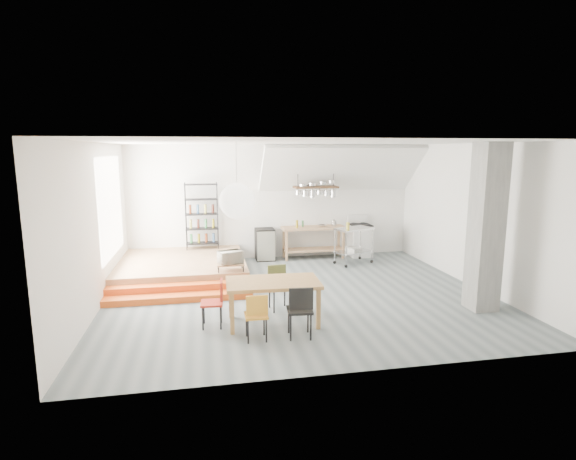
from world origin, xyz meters
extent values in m
plane|color=slate|center=(0.00, 0.00, 0.00)|extent=(8.00, 8.00, 0.00)
cube|color=silver|center=(0.00, 3.50, 1.60)|extent=(8.00, 0.04, 3.20)
cube|color=silver|center=(-4.00, 0.00, 1.60)|extent=(0.04, 7.00, 3.20)
cube|color=silver|center=(4.00, 0.00, 1.60)|extent=(0.04, 7.00, 3.20)
cube|color=white|center=(0.00, 0.00, 3.20)|extent=(8.00, 7.00, 0.02)
cube|color=white|center=(1.80, 2.90, 2.55)|extent=(4.40, 1.44, 1.32)
cube|color=white|center=(-3.98, 1.50, 1.80)|extent=(0.02, 2.50, 2.20)
cube|color=#9A744D|center=(-2.50, 2.00, 0.20)|extent=(3.00, 3.00, 0.40)
cube|color=#E0571A|center=(-2.50, 0.05, 0.07)|extent=(3.00, 0.35, 0.13)
cube|color=#E0571A|center=(-2.50, 0.40, 0.13)|extent=(3.00, 0.35, 0.27)
cube|color=slate|center=(3.30, -1.50, 1.60)|extent=(0.50, 0.50, 3.20)
cube|color=#9A744D|center=(1.10, 3.15, 0.88)|extent=(1.80, 0.60, 0.06)
cube|color=#9A744D|center=(1.10, 3.15, 0.25)|extent=(1.70, 0.55, 0.04)
cube|color=#9A744D|center=(1.92, 3.37, 0.43)|extent=(0.06, 0.06, 0.86)
cube|color=#9A744D|center=(0.28, 3.37, 0.43)|extent=(0.06, 0.06, 0.86)
cube|color=#9A744D|center=(1.92, 2.93, 0.43)|extent=(0.06, 0.06, 0.86)
cube|color=#9A744D|center=(0.28, 2.93, 0.43)|extent=(0.06, 0.06, 0.86)
cube|color=white|center=(2.50, 3.15, 0.45)|extent=(0.60, 0.60, 0.90)
cube|color=black|center=(2.50, 3.15, 0.92)|extent=(0.58, 0.58, 0.03)
cube|color=white|center=(2.50, 3.43, 1.05)|extent=(0.60, 0.05, 0.25)
cylinder|color=black|center=(2.64, 3.29, 0.94)|extent=(0.18, 0.18, 0.02)
cylinder|color=black|center=(2.36, 3.29, 0.94)|extent=(0.18, 0.18, 0.02)
cylinder|color=black|center=(2.64, 3.01, 0.94)|extent=(0.18, 0.18, 0.02)
cylinder|color=black|center=(2.36, 3.01, 0.94)|extent=(0.18, 0.18, 0.02)
cube|color=#412C1A|center=(1.10, 2.95, 2.05)|extent=(1.20, 0.50, 0.05)
cylinder|color=black|center=(0.60, 2.95, 2.62)|extent=(0.02, 0.02, 1.15)
cylinder|color=black|center=(1.60, 2.95, 2.62)|extent=(0.02, 0.02, 1.15)
cylinder|color=silver|center=(0.60, 2.90, 1.91)|extent=(0.16, 0.16, 0.12)
cylinder|color=silver|center=(0.80, 2.90, 1.89)|extent=(0.20, 0.20, 0.16)
cylinder|color=silver|center=(1.00, 2.90, 1.87)|extent=(0.16, 0.16, 0.20)
cylinder|color=silver|center=(1.20, 2.90, 1.91)|extent=(0.20, 0.20, 0.12)
cylinder|color=silver|center=(1.40, 2.90, 1.89)|extent=(0.16, 0.16, 0.16)
cylinder|color=silver|center=(1.60, 2.90, 1.87)|extent=(0.20, 0.20, 0.20)
cylinder|color=black|center=(-1.58, 3.38, 1.30)|extent=(0.02, 0.02, 1.80)
cylinder|color=black|center=(-2.42, 3.38, 1.30)|extent=(0.02, 0.02, 1.80)
cylinder|color=black|center=(-1.58, 3.02, 1.30)|extent=(0.02, 0.02, 1.80)
cylinder|color=black|center=(-2.42, 3.02, 1.30)|extent=(0.02, 0.02, 1.80)
cube|color=black|center=(-2.00, 3.20, 0.55)|extent=(0.88, 0.38, 0.02)
cube|color=black|center=(-2.00, 3.20, 0.95)|extent=(0.88, 0.38, 0.02)
cube|color=black|center=(-2.00, 3.20, 1.35)|extent=(0.88, 0.38, 0.02)
cube|color=black|center=(-2.00, 3.20, 1.75)|extent=(0.88, 0.38, 0.02)
cube|color=black|center=(-2.00, 3.20, 2.15)|extent=(0.88, 0.38, 0.03)
cylinder|color=#378B49|center=(-2.00, 3.20, 0.69)|extent=(0.07, 0.07, 0.24)
cylinder|color=olive|center=(-2.00, 3.20, 1.09)|extent=(0.07, 0.07, 0.24)
cylinder|color=brown|center=(-2.00, 3.20, 1.49)|extent=(0.07, 0.07, 0.24)
cube|color=#9A744D|center=(-1.40, 0.75, 0.55)|extent=(0.60, 0.40, 0.03)
cylinder|color=black|center=(-1.13, 0.92, 0.47)|extent=(0.02, 0.02, 0.13)
cylinder|color=black|center=(-1.67, 0.92, 0.47)|extent=(0.02, 0.02, 0.13)
cylinder|color=black|center=(-1.13, 0.58, 0.47)|extent=(0.02, 0.02, 0.13)
cylinder|color=black|center=(-1.67, 0.58, 0.47)|extent=(0.02, 0.02, 0.13)
sphere|color=white|center=(-1.39, -1.47, 2.20)|extent=(0.60, 0.60, 0.60)
cube|color=olive|center=(-0.79, -1.49, 0.75)|extent=(1.67, 0.98, 0.06)
cube|color=olive|center=(-0.04, -1.13, 0.36)|extent=(0.07, 0.07, 0.72)
cube|color=olive|center=(-1.51, -1.08, 0.36)|extent=(0.07, 0.07, 0.72)
cube|color=olive|center=(-0.07, -1.90, 0.36)|extent=(0.07, 0.07, 0.72)
cube|color=olive|center=(-1.54, -1.85, 0.36)|extent=(0.07, 0.07, 0.72)
cube|color=#C18021|center=(-1.17, -2.14, 0.41)|extent=(0.37, 0.37, 0.04)
cube|color=#C18021|center=(-1.17, -2.31, 0.64)|extent=(0.35, 0.04, 0.32)
cylinder|color=black|center=(-1.32, -2.29, 0.20)|extent=(0.03, 0.03, 0.40)
cylinder|color=black|center=(-1.03, -2.29, 0.20)|extent=(0.03, 0.03, 0.40)
cylinder|color=black|center=(-1.32, -1.99, 0.20)|extent=(0.03, 0.03, 0.40)
cylinder|color=black|center=(-1.02, -2.00, 0.20)|extent=(0.03, 0.03, 0.40)
cube|color=black|center=(-0.46, -2.17, 0.46)|extent=(0.44, 0.44, 0.04)
cube|color=black|center=(-0.47, -2.35, 0.72)|extent=(0.39, 0.08, 0.36)
cylinder|color=black|center=(-0.63, -2.31, 0.23)|extent=(0.03, 0.03, 0.45)
cylinder|color=black|center=(-0.31, -2.34, 0.23)|extent=(0.03, 0.03, 0.45)
cylinder|color=black|center=(-0.61, -1.99, 0.23)|extent=(0.03, 0.03, 0.45)
cylinder|color=black|center=(-0.28, -2.02, 0.23)|extent=(0.03, 0.03, 0.45)
cube|color=#545B2B|center=(-0.56, -0.83, 0.44)|extent=(0.43, 0.43, 0.04)
cube|color=#545B2B|center=(-0.59, -0.66, 0.68)|extent=(0.37, 0.09, 0.34)
cylinder|color=black|center=(-0.43, -0.66, 0.21)|extent=(0.03, 0.03, 0.43)
cylinder|color=black|center=(-0.74, -0.70, 0.21)|extent=(0.03, 0.03, 0.43)
cylinder|color=black|center=(-0.39, -0.97, 0.21)|extent=(0.03, 0.03, 0.43)
cylinder|color=black|center=(-0.70, -1.01, 0.21)|extent=(0.03, 0.03, 0.43)
cube|color=red|center=(-1.86, -1.45, 0.43)|extent=(0.40, 0.40, 0.04)
cube|color=red|center=(-1.69, -1.46, 0.66)|extent=(0.06, 0.36, 0.33)
cylinder|color=black|center=(-1.72, -1.61, 0.21)|extent=(0.03, 0.03, 0.42)
cylinder|color=black|center=(-1.70, -1.31, 0.21)|extent=(0.03, 0.03, 0.42)
cylinder|color=black|center=(-2.03, -1.59, 0.21)|extent=(0.03, 0.03, 0.42)
cylinder|color=black|center=(-2.01, -1.29, 0.21)|extent=(0.03, 0.03, 0.42)
cube|color=silver|center=(2.02, 2.34, 0.96)|extent=(1.12, 0.88, 0.04)
cube|color=silver|center=(2.02, 2.34, 0.33)|extent=(1.12, 0.88, 0.03)
cylinder|color=silver|center=(2.36, 2.74, 0.49)|extent=(0.03, 0.03, 0.94)
sphere|color=black|center=(2.36, 2.74, 0.04)|extent=(0.09, 0.09, 0.09)
cylinder|color=silver|center=(1.51, 2.39, 0.49)|extent=(0.03, 0.03, 0.94)
sphere|color=black|center=(1.51, 2.39, 0.04)|extent=(0.09, 0.09, 0.09)
cylinder|color=silver|center=(2.54, 2.29, 0.49)|extent=(0.03, 0.03, 0.94)
sphere|color=black|center=(2.54, 2.29, 0.04)|extent=(0.09, 0.09, 0.09)
cylinder|color=silver|center=(1.69, 1.94, 0.49)|extent=(0.03, 0.03, 0.94)
sphere|color=black|center=(1.69, 1.94, 0.04)|extent=(0.09, 0.09, 0.09)
cube|color=black|center=(-0.29, 3.20, 0.45)|extent=(0.52, 0.52, 0.89)
imported|color=beige|center=(-1.40, 0.75, 0.71)|extent=(0.59, 0.49, 0.28)
imported|color=silver|center=(1.35, 3.10, 0.94)|extent=(0.28, 0.28, 0.06)
camera|label=1|loc=(-1.96, -9.02, 3.04)|focal=28.00mm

